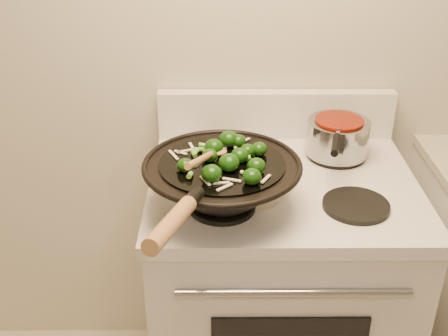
{
  "coord_description": "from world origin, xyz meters",
  "views": [
    {
      "loc": [
        -0.36,
        -0.25,
        1.74
      ],
      "look_at": [
        -0.35,
        1.04,
        1.03
      ],
      "focal_mm": 45.0,
      "sensor_mm": 36.0,
      "label": 1
    }
  ],
  "objects": [
    {
      "name": "stirfry",
      "position": [
        -0.34,
        1.02,
        1.08
      ],
      "size": [
        0.27,
        0.29,
        0.05
      ],
      "color": "#103708",
      "rests_on": "wok"
    },
    {
      "name": "saucepan",
      "position": [
        0.0,
        1.32,
        0.99
      ],
      "size": [
        0.19,
        0.31,
        0.11
      ],
      "color": "#919499",
      "rests_on": "stove"
    },
    {
      "name": "wok",
      "position": [
        -0.36,
        1.01,
        1.0
      ],
      "size": [
        0.42,
        0.68,
        0.21
      ],
      "color": "black",
      "rests_on": "stove"
    },
    {
      "name": "stove",
      "position": [
        -0.18,
        1.17,
        0.47
      ],
      "size": [
        0.78,
        0.67,
        1.08
      ],
      "color": "silver",
      "rests_on": "ground"
    },
    {
      "name": "wooden_spoon",
      "position": [
        -0.39,
        0.99,
        1.09
      ],
      "size": [
        0.1,
        0.29,
        0.11
      ],
      "color": "#9D6A3E",
      "rests_on": "wok"
    }
  ]
}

